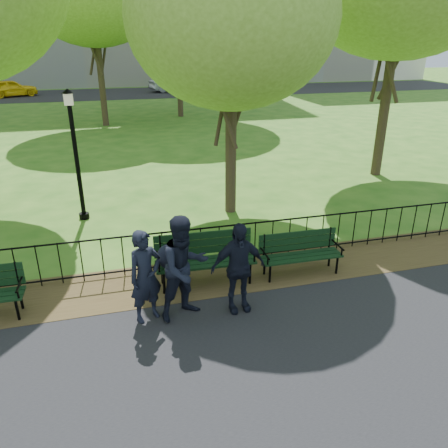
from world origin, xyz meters
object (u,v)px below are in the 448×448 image
object	(u,v)px
tree_near_e	(232,17)
taxi	(11,88)
park_bench_right_a	(300,249)
sedan_silver	(173,83)
lamppost	(76,151)
sedan_dark	(199,81)
park_bench_main	(189,254)
person_mid	(185,268)
person_left	(146,276)
person_right	(238,268)

from	to	relation	value
tree_near_e	taxi	xyz separation A→B (m)	(-10.47, 29.90, -4.25)
park_bench_right_a	sedan_silver	bearing A→B (deg)	86.29
lamppost	sedan_dark	world-z (taller)	lamppost
park_bench_main	lamppost	xyz separation A→B (m)	(-2.11, 4.18, 1.16)
park_bench_right_a	person_mid	world-z (taller)	person_mid
person_left	person_right	world-z (taller)	person_right
tree_near_e	person_mid	bearing A→B (deg)	-114.55
person_left	lamppost	bearing A→B (deg)	79.03
tree_near_e	person_right	bearing A→B (deg)	-104.32
park_bench_right_a	taxi	bearing A→B (deg)	108.76
park_bench_main	lamppost	bearing A→B (deg)	119.12
sedan_silver	park_bench_main	bearing A→B (deg)	157.47
person_right	taxi	xyz separation A→B (m)	(-9.27, 34.61, -0.14)
park_bench_main	park_bench_right_a	bearing A→B (deg)	0.79
sedan_silver	sedan_dark	xyz separation A→B (m)	(2.42, -0.15, 0.13)
tree_near_e	person_mid	world-z (taller)	tree_near_e
park_bench_main	person_right	bearing A→B (deg)	-54.47
park_bench_right_a	person_left	size ratio (longest dim) A/B	1.02
tree_near_e	sedan_silver	xyz separation A→B (m)	(3.13, 30.40, -4.24)
person_right	sedan_silver	xyz separation A→B (m)	(4.33, 35.10, -0.13)
person_mid	sedan_silver	world-z (taller)	person_mid
lamppost	sedan_silver	bearing A→B (deg)	76.64
person_right	lamppost	bearing A→B (deg)	115.29
taxi	sedan_silver	bearing A→B (deg)	-112.12
park_bench_right_a	lamppost	size ratio (longest dim) A/B	0.50
park_bench_main	sedan_dark	distance (m)	34.74
person_left	sedan_silver	xyz separation A→B (m)	(5.90, 34.98, -0.12)
park_bench_main	park_bench_right_a	distance (m)	2.28
park_bench_right_a	person_right	xyz separation A→B (m)	(-1.61, -0.96, 0.30)
lamppost	tree_near_e	distance (m)	5.07
taxi	person_mid	bearing A→B (deg)	169.37
person_mid	taxi	world-z (taller)	person_mid
park_bench_main	tree_near_e	world-z (taller)	tree_near_e
lamppost	person_right	xyz separation A→B (m)	(2.77, -5.19, -1.00)
park_bench_right_a	person_left	bearing A→B (deg)	-164.53
tree_near_e	person_left	bearing A→B (deg)	-121.20
park_bench_right_a	person_mid	size ratio (longest dim) A/B	0.91
person_left	person_mid	xyz separation A→B (m)	(0.65, -0.07, 0.11)
park_bench_right_a	person_left	distance (m)	3.30
park_bench_right_a	park_bench_main	bearing A→B (deg)	179.30
park_bench_main	person_right	size ratio (longest dim) A/B	1.18
taxi	park_bench_main	bearing A→B (deg)	170.15
park_bench_right_a	tree_near_e	size ratio (longest dim) A/B	0.24
lamppost	tree_near_e	xyz separation A→B (m)	(3.97, -0.49, 3.11)
park_bench_main	person_left	bearing A→B (deg)	-133.16
person_right	taxi	bearing A→B (deg)	102.18
sedan_silver	park_bench_right_a	bearing A→B (deg)	161.25
person_right	sedan_dark	bearing A→B (deg)	76.25
taxi	tree_near_e	bearing A→B (deg)	175.08
person_mid	sedan_silver	distance (m)	35.44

